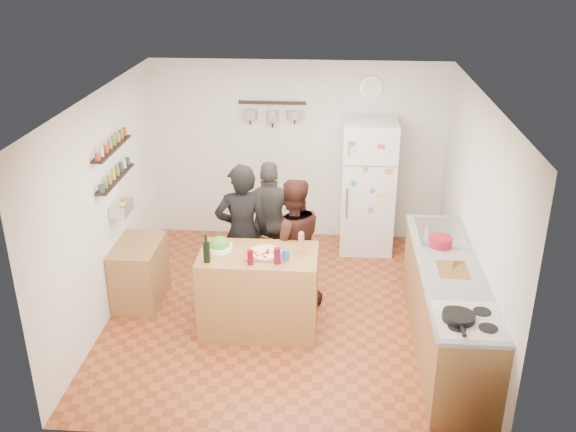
# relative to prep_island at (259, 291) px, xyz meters

# --- Properties ---
(room_shell) EXTENTS (4.20, 4.20, 4.20)m
(room_shell) POSITION_rel_prep_island_xyz_m (0.28, 0.75, 0.79)
(room_shell) COLOR brown
(room_shell) RESTS_ON ground
(prep_island) EXTENTS (1.25, 0.72, 0.91)m
(prep_island) POSITION_rel_prep_island_xyz_m (0.00, 0.00, 0.00)
(prep_island) COLOR olive
(prep_island) RESTS_ON floor
(pizza_board) EXTENTS (0.42, 0.34, 0.02)m
(pizza_board) POSITION_rel_prep_island_xyz_m (0.08, -0.02, 0.47)
(pizza_board) COLOR brown
(pizza_board) RESTS_ON prep_island
(pizza) EXTENTS (0.34, 0.34, 0.02)m
(pizza) POSITION_rel_prep_island_xyz_m (0.08, -0.02, 0.48)
(pizza) COLOR #D0B989
(pizza) RESTS_ON pizza_board
(salad_bowl) EXTENTS (0.28, 0.28, 0.06)m
(salad_bowl) POSITION_rel_prep_island_xyz_m (-0.42, 0.05, 0.48)
(salad_bowl) COLOR white
(salad_bowl) RESTS_ON prep_island
(wine_bottle) EXTENTS (0.07, 0.07, 0.22)m
(wine_bottle) POSITION_rel_prep_island_xyz_m (-0.50, -0.22, 0.56)
(wine_bottle) COLOR black
(wine_bottle) RESTS_ON prep_island
(wine_glass_near) EXTENTS (0.06, 0.06, 0.15)m
(wine_glass_near) POSITION_rel_prep_island_xyz_m (-0.05, -0.24, 0.53)
(wine_glass_near) COLOR #570711
(wine_glass_near) RESTS_ON prep_island
(wine_glass_far) EXTENTS (0.07, 0.07, 0.17)m
(wine_glass_far) POSITION_rel_prep_island_xyz_m (0.22, -0.20, 0.54)
(wine_glass_far) COLOR #530720
(wine_glass_far) RESTS_ON prep_island
(pepper_mill) EXTENTS (0.06, 0.06, 0.20)m
(pepper_mill) POSITION_rel_prep_island_xyz_m (0.45, 0.05, 0.55)
(pepper_mill) COLOR #AE6D49
(pepper_mill) RESTS_ON prep_island
(salt_canister) EXTENTS (0.07, 0.07, 0.12)m
(salt_canister) POSITION_rel_prep_island_xyz_m (0.30, -0.12, 0.51)
(salt_canister) COLOR #1B5099
(salt_canister) RESTS_ON prep_island
(person_left) EXTENTS (0.69, 0.53, 1.68)m
(person_left) POSITION_rel_prep_island_xyz_m (-0.26, 0.63, 0.39)
(person_left) COLOR black
(person_left) RESTS_ON floor
(person_center) EXTENTS (0.88, 0.76, 1.54)m
(person_center) POSITION_rel_prep_island_xyz_m (0.32, 0.57, 0.32)
(person_center) COLOR black
(person_center) RESTS_ON floor
(person_back) EXTENTS (0.91, 0.41, 1.54)m
(person_back) POSITION_rel_prep_island_xyz_m (0.02, 1.13, 0.31)
(person_back) COLOR #33302D
(person_back) RESTS_ON floor
(counter_run) EXTENTS (0.63, 2.63, 0.90)m
(counter_run) POSITION_rel_prep_island_xyz_m (1.98, -0.19, -0.01)
(counter_run) COLOR #9E7042
(counter_run) RESTS_ON floor
(stove_top) EXTENTS (0.60, 0.62, 0.02)m
(stove_top) POSITION_rel_prep_island_xyz_m (1.98, -1.14, 0.46)
(stove_top) COLOR white
(stove_top) RESTS_ON counter_run
(skillet) EXTENTS (0.29, 0.29, 0.06)m
(skillet) POSITION_rel_prep_island_xyz_m (1.88, -1.15, 0.49)
(skillet) COLOR black
(skillet) RESTS_ON stove_top
(sink) EXTENTS (0.50, 0.80, 0.03)m
(sink) POSITION_rel_prep_island_xyz_m (1.98, 0.66, 0.46)
(sink) COLOR silver
(sink) RESTS_ON counter_run
(cutting_board) EXTENTS (0.30, 0.40, 0.02)m
(cutting_board) POSITION_rel_prep_island_xyz_m (1.98, -0.22, 0.46)
(cutting_board) COLOR brown
(cutting_board) RESTS_ON counter_run
(red_bowl) EXTENTS (0.25, 0.25, 0.10)m
(red_bowl) POSITION_rel_prep_island_xyz_m (1.93, 0.30, 0.52)
(red_bowl) COLOR maroon
(red_bowl) RESTS_ON counter_run
(fridge) EXTENTS (0.70, 0.68, 1.80)m
(fridge) POSITION_rel_prep_island_xyz_m (1.23, 2.11, 0.45)
(fridge) COLOR white
(fridge) RESTS_ON floor
(wall_clock) EXTENTS (0.30, 0.03, 0.30)m
(wall_clock) POSITION_rel_prep_island_xyz_m (1.23, 2.44, 1.69)
(wall_clock) COLOR silver
(wall_clock) RESTS_ON back_wall
(spice_shelf_lower) EXTENTS (0.12, 1.00, 0.02)m
(spice_shelf_lower) POSITION_rel_prep_island_xyz_m (-1.65, 0.56, 1.04)
(spice_shelf_lower) COLOR black
(spice_shelf_lower) RESTS_ON left_wall
(spice_shelf_upper) EXTENTS (0.12, 1.00, 0.02)m
(spice_shelf_upper) POSITION_rel_prep_island_xyz_m (-1.65, 0.56, 1.40)
(spice_shelf_upper) COLOR black
(spice_shelf_upper) RESTS_ON left_wall
(produce_basket) EXTENTS (0.18, 0.35, 0.14)m
(produce_basket) POSITION_rel_prep_island_xyz_m (-1.62, 0.56, 0.69)
(produce_basket) COLOR silver
(produce_basket) RESTS_ON left_wall
(side_table) EXTENTS (0.50, 0.80, 0.73)m
(side_table) POSITION_rel_prep_island_xyz_m (-1.46, 0.48, -0.09)
(side_table) COLOR olive
(side_table) RESTS_ON floor
(pot_rack) EXTENTS (0.90, 0.04, 0.04)m
(pot_rack) POSITION_rel_prep_island_xyz_m (-0.07, 2.36, 1.49)
(pot_rack) COLOR black
(pot_rack) RESTS_ON back_wall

